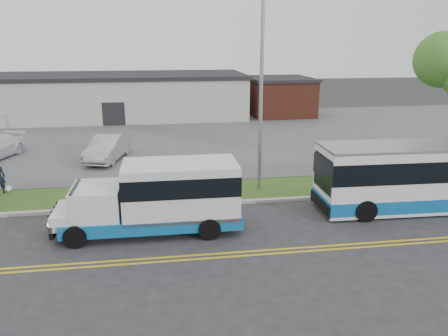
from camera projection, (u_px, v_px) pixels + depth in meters
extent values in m
plane|color=#28282B|center=(208.00, 214.00, 19.60)|extent=(140.00, 140.00, 0.00)
cube|color=gold|center=(220.00, 254.00, 15.94)|extent=(70.00, 0.12, 0.01)
cube|color=gold|center=(221.00, 257.00, 15.66)|extent=(70.00, 0.12, 0.01)
cube|color=#9E9B93|center=(205.00, 204.00, 20.62)|extent=(80.00, 0.30, 0.15)
cube|color=#2C511B|center=(201.00, 192.00, 22.34)|extent=(80.00, 3.30, 0.10)
cube|color=#4C4C4F|center=(184.00, 135.00, 35.72)|extent=(80.00, 25.00, 0.10)
cube|color=#9E9E99|center=(118.00, 98.00, 43.81)|extent=(25.00, 10.00, 4.00)
cube|color=black|center=(116.00, 76.00, 43.20)|extent=(25.40, 10.40, 0.35)
cube|color=black|center=(114.00, 114.00, 39.36)|extent=(2.00, 0.15, 2.20)
cube|color=brown|center=(279.00, 98.00, 45.28)|extent=(6.00, 7.00, 3.60)
cube|color=black|center=(280.00, 79.00, 44.74)|extent=(6.30, 7.30, 0.30)
cylinder|color=gray|center=(261.00, 97.00, 21.33)|extent=(0.18, 0.18, 9.50)
cube|color=#0D5795|center=(153.00, 218.00, 17.73)|extent=(7.04, 2.43, 0.52)
cube|color=silver|center=(181.00, 189.00, 17.56)|extent=(4.56, 2.41, 2.17)
cube|color=black|center=(180.00, 180.00, 17.46)|extent=(4.58, 2.45, 0.77)
cube|color=silver|center=(97.00, 201.00, 17.21)|extent=(1.88, 2.23, 1.24)
cube|color=black|center=(76.00, 197.00, 17.04)|extent=(0.12, 1.96, 0.93)
cube|color=silver|center=(68.00, 215.00, 17.20)|extent=(1.05, 2.12, 0.57)
cube|color=black|center=(57.00, 223.00, 17.22)|extent=(0.17, 2.12, 0.52)
sphere|color=#FFD88C|center=(50.00, 225.00, 16.41)|extent=(0.21, 0.21, 0.21)
sphere|color=#FFD88C|center=(59.00, 210.00, 17.88)|extent=(0.21, 0.21, 0.21)
cylinder|color=black|center=(75.00, 237.00, 16.32)|extent=(0.87, 0.30, 0.87)
cylinder|color=black|center=(85.00, 214.00, 18.44)|extent=(0.87, 0.30, 0.87)
cylinder|color=black|center=(209.00, 229.00, 17.01)|extent=(0.87, 0.30, 0.87)
cylinder|color=black|center=(204.00, 208.00, 19.13)|extent=(0.87, 0.30, 0.87)
cube|color=silver|center=(437.00, 176.00, 19.98)|extent=(10.94, 2.74, 2.87)
cube|color=#0D5795|center=(434.00, 196.00, 20.26)|extent=(10.97, 2.76, 0.59)
cube|color=black|center=(439.00, 164.00, 19.83)|extent=(10.99, 2.78, 0.94)
cube|color=black|center=(324.00, 173.00, 19.24)|extent=(0.16, 2.28, 1.58)
cube|color=black|center=(320.00, 203.00, 19.63)|extent=(0.18, 2.48, 0.49)
cube|color=gray|center=(441.00, 145.00, 19.57)|extent=(10.94, 2.74, 0.12)
cylinder|color=black|center=(366.00, 211.00, 18.70)|extent=(0.96, 0.34, 0.95)
cylinder|color=black|center=(345.00, 193.00, 20.93)|extent=(0.96, 0.34, 0.95)
imported|color=#A2A5A9|center=(108.00, 148.00, 27.94)|extent=(2.81, 5.11, 1.60)
sphere|color=white|center=(8.00, 189.00, 22.15)|extent=(0.32, 0.32, 0.32)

